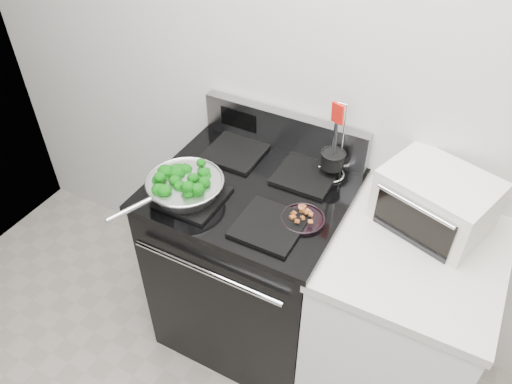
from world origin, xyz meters
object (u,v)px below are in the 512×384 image
Objects in this scene: skillet at (185,186)px; bacon_plate at (303,217)px; gas_range at (252,262)px; toaster_oven at (436,201)px; utensil_holder at (332,163)px.

skillet is 0.48m from bacon_plate.
toaster_oven is (0.69, 0.16, 0.54)m from gas_range.
gas_range is 2.49× the size of toaster_oven.
gas_range is at bearing -121.99° from utensil_holder.
utensil_holder is (0.46, 0.39, 0.01)m from skillet.
utensil_holder is 0.43m from toaster_oven.
skillet is 0.61m from utensil_holder.
bacon_plate is at bearing 33.17° from skillet.
gas_range is 3.22× the size of utensil_holder.
skillet is 1.34× the size of utensil_holder.
bacon_plate is at bearing -131.67° from toaster_oven.
toaster_oven is at bearing 13.22° from gas_range.
gas_range is at bearing -148.62° from toaster_oven.
gas_range is 0.55m from bacon_plate.
utensil_holder is at bearing -169.29° from toaster_oven.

